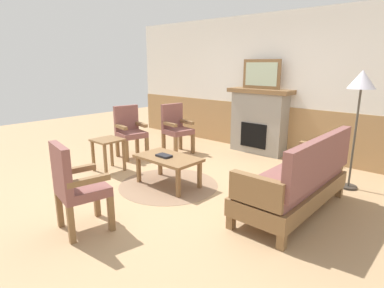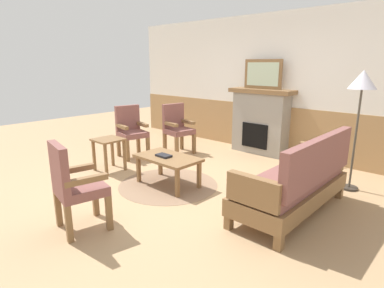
{
  "view_description": "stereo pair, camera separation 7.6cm",
  "coord_description": "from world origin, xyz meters",
  "px_view_note": "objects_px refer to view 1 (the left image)",
  "views": [
    {
      "loc": [
        3.17,
        -3.17,
        1.76
      ],
      "look_at": [
        0.0,
        0.35,
        0.55
      ],
      "focal_mm": 29.58,
      "sensor_mm": 36.0,
      "label": 1
    },
    {
      "loc": [
        3.23,
        -3.12,
        1.76
      ],
      "look_at": [
        0.0,
        0.35,
        0.55
      ],
      "focal_mm": 29.58,
      "sensor_mm": 36.0,
      "label": 2
    }
  ],
  "objects_px": {
    "book_on_table": "(164,156)",
    "framed_picture": "(261,74)",
    "side_table": "(108,146)",
    "floor_lamp_by_couch": "(361,87)",
    "fireplace": "(259,121)",
    "couch": "(297,182)",
    "armchair_near_fireplace": "(130,129)",
    "armchair_by_window_left": "(176,126)",
    "coffee_table": "(168,160)",
    "armchair_front_left": "(75,184)"
  },
  "relations": [
    {
      "from": "couch",
      "to": "armchair_near_fireplace",
      "type": "relative_size",
      "value": 1.84
    },
    {
      "from": "armchair_by_window_left",
      "to": "side_table",
      "type": "height_order",
      "value": "armchair_by_window_left"
    },
    {
      "from": "coffee_table",
      "to": "armchair_by_window_left",
      "type": "relative_size",
      "value": 0.98
    },
    {
      "from": "armchair_front_left",
      "to": "side_table",
      "type": "distance_m",
      "value": 1.98
    },
    {
      "from": "coffee_table",
      "to": "side_table",
      "type": "height_order",
      "value": "side_table"
    },
    {
      "from": "fireplace",
      "to": "armchair_near_fireplace",
      "type": "distance_m",
      "value": 2.55
    },
    {
      "from": "fireplace",
      "to": "floor_lamp_by_couch",
      "type": "height_order",
      "value": "floor_lamp_by_couch"
    },
    {
      "from": "couch",
      "to": "armchair_by_window_left",
      "type": "distance_m",
      "value": 3.11
    },
    {
      "from": "framed_picture",
      "to": "side_table",
      "type": "bearing_deg",
      "value": -115.11
    },
    {
      "from": "book_on_table",
      "to": "armchair_near_fireplace",
      "type": "height_order",
      "value": "armchair_near_fireplace"
    },
    {
      "from": "book_on_table",
      "to": "framed_picture",
      "type": "bearing_deg",
      "value": 87.93
    },
    {
      "from": "framed_picture",
      "to": "book_on_table",
      "type": "height_order",
      "value": "framed_picture"
    },
    {
      "from": "framed_picture",
      "to": "armchair_by_window_left",
      "type": "xyz_separation_m",
      "value": [
        -1.22,
        -1.12,
        -1.02
      ]
    },
    {
      "from": "armchair_by_window_left",
      "to": "book_on_table",
      "type": "bearing_deg",
      "value": -50.79
    },
    {
      "from": "side_table",
      "to": "floor_lamp_by_couch",
      "type": "height_order",
      "value": "floor_lamp_by_couch"
    },
    {
      "from": "armchair_near_fireplace",
      "to": "fireplace",
      "type": "bearing_deg",
      "value": 48.59
    },
    {
      "from": "couch",
      "to": "floor_lamp_by_couch",
      "type": "relative_size",
      "value": 1.07
    },
    {
      "from": "fireplace",
      "to": "armchair_near_fireplace",
      "type": "xyz_separation_m",
      "value": [
        -1.69,
        -1.91,
        -0.11
      ]
    },
    {
      "from": "couch",
      "to": "coffee_table",
      "type": "bearing_deg",
      "value": -167.17
    },
    {
      "from": "fireplace",
      "to": "side_table",
      "type": "relative_size",
      "value": 2.36
    },
    {
      "from": "framed_picture",
      "to": "coffee_table",
      "type": "bearing_deg",
      "value": -91.15
    },
    {
      "from": "framed_picture",
      "to": "coffee_table",
      "type": "height_order",
      "value": "framed_picture"
    },
    {
      "from": "couch",
      "to": "floor_lamp_by_couch",
      "type": "height_order",
      "value": "floor_lamp_by_couch"
    },
    {
      "from": "armchair_near_fireplace",
      "to": "side_table",
      "type": "xyz_separation_m",
      "value": [
        0.43,
        -0.77,
        -0.1
      ]
    },
    {
      "from": "floor_lamp_by_couch",
      "to": "armchair_front_left",
      "type": "bearing_deg",
      "value": -118.94
    },
    {
      "from": "side_table",
      "to": "floor_lamp_by_couch",
      "type": "relative_size",
      "value": 0.33
    },
    {
      "from": "framed_picture",
      "to": "couch",
      "type": "bearing_deg",
      "value": -49.86
    },
    {
      "from": "coffee_table",
      "to": "side_table",
      "type": "distance_m",
      "value": 1.23
    },
    {
      "from": "armchair_by_window_left",
      "to": "framed_picture",
      "type": "bearing_deg",
      "value": 42.63
    },
    {
      "from": "framed_picture",
      "to": "armchair_front_left",
      "type": "xyz_separation_m",
      "value": [
        0.19,
        -4.03,
        -1.02
      ]
    },
    {
      "from": "framed_picture",
      "to": "floor_lamp_by_couch",
      "type": "height_order",
      "value": "framed_picture"
    },
    {
      "from": "framed_picture",
      "to": "coffee_table",
      "type": "distance_m",
      "value": 2.73
    },
    {
      "from": "book_on_table",
      "to": "floor_lamp_by_couch",
      "type": "height_order",
      "value": "floor_lamp_by_couch"
    },
    {
      "from": "book_on_table",
      "to": "couch",
      "type": "bearing_deg",
      "value": 13.81
    },
    {
      "from": "couch",
      "to": "floor_lamp_by_couch",
      "type": "xyz_separation_m",
      "value": [
        0.25,
        1.27,
        1.05
      ]
    },
    {
      "from": "fireplace",
      "to": "armchair_by_window_left",
      "type": "distance_m",
      "value": 1.66
    },
    {
      "from": "armchair_near_fireplace",
      "to": "side_table",
      "type": "bearing_deg",
      "value": -61.05
    },
    {
      "from": "book_on_table",
      "to": "armchair_by_window_left",
      "type": "bearing_deg",
      "value": 129.21
    },
    {
      "from": "armchair_near_fireplace",
      "to": "side_table",
      "type": "relative_size",
      "value": 1.78
    },
    {
      "from": "couch",
      "to": "armchair_by_window_left",
      "type": "bearing_deg",
      "value": 162.44
    },
    {
      "from": "couch",
      "to": "floor_lamp_by_couch",
      "type": "bearing_deg",
      "value": 79.07
    },
    {
      "from": "framed_picture",
      "to": "book_on_table",
      "type": "xyz_separation_m",
      "value": [
        -0.09,
        -2.51,
        -1.1
      ]
    },
    {
      "from": "fireplace",
      "to": "couch",
      "type": "relative_size",
      "value": 0.72
    },
    {
      "from": "fireplace",
      "to": "floor_lamp_by_couch",
      "type": "relative_size",
      "value": 0.77
    },
    {
      "from": "armchair_near_fireplace",
      "to": "floor_lamp_by_couch",
      "type": "bearing_deg",
      "value": 17.04
    },
    {
      "from": "coffee_table",
      "to": "fireplace",
      "type": "bearing_deg",
      "value": 88.85
    },
    {
      "from": "side_table",
      "to": "floor_lamp_by_couch",
      "type": "bearing_deg",
      "value": 30.36
    },
    {
      "from": "floor_lamp_by_couch",
      "to": "framed_picture",
      "type": "bearing_deg",
      "value": 158.31
    },
    {
      "from": "couch",
      "to": "book_on_table",
      "type": "height_order",
      "value": "couch"
    },
    {
      "from": "framed_picture",
      "to": "book_on_table",
      "type": "distance_m",
      "value": 2.74
    }
  ]
}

